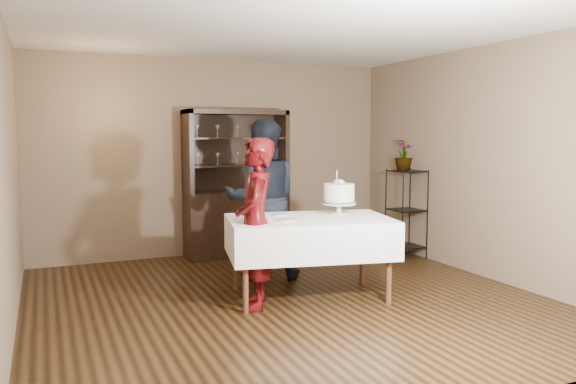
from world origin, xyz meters
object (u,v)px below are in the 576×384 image
object	(u,v)px
cake_table	(309,237)
potted_plant	(404,155)
plant_etagere	(406,210)
cake	(339,195)
woman	(256,223)
man	(262,199)
china_hutch	(236,208)

from	to	relation	value
cake_table	potted_plant	bearing A→B (deg)	31.20
cake_table	potted_plant	xyz separation A→B (m)	(2.00, 1.21, 0.76)
plant_etagere	cake	xyz separation A→B (m)	(-1.61, -1.02, 0.38)
woman	potted_plant	xyz separation A→B (m)	(2.62, 1.31, 0.57)
plant_etagere	potted_plant	size ratio (longest dim) A/B	2.89
man	cake	bearing A→B (deg)	143.45
potted_plant	man	bearing A→B (deg)	-172.54
potted_plant	woman	bearing A→B (deg)	-153.45
cake_table	woman	size ratio (longest dim) A/B	1.10
china_hutch	potted_plant	bearing A→B (deg)	-26.22
cake_table	woman	xyz separation A→B (m)	(-0.62, -0.10, 0.19)
cake_table	cake	size ratio (longest dim) A/B	3.58
china_hutch	woman	xyz separation A→B (m)	(-0.57, -2.32, 0.16)
plant_etagere	cake	world-z (taller)	cake
cake_table	man	distance (m)	0.99
china_hutch	cake_table	distance (m)	2.22
china_hutch	plant_etagere	distance (m)	2.33
woman	potted_plant	world-z (taller)	woman
cake_table	woman	world-z (taller)	woman
plant_etagere	woman	size ratio (longest dim) A/B	0.73
cake_table	china_hutch	bearing A→B (deg)	91.29
plant_etagere	woman	xyz separation A→B (m)	(-2.65, -1.27, 0.17)
china_hutch	man	bearing A→B (deg)	-94.90
china_hutch	plant_etagere	bearing A→B (deg)	-26.83
woman	potted_plant	bearing A→B (deg)	137.70
china_hutch	man	distance (m)	1.32
potted_plant	cake_table	bearing A→B (deg)	-148.80
plant_etagere	man	bearing A→B (deg)	-173.75
cake	china_hutch	bearing A→B (deg)	102.88
man	potted_plant	world-z (taller)	man
plant_etagere	cake	size ratio (longest dim) A/B	2.36
woman	man	xyz separation A→B (m)	(0.46, 1.03, 0.10)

